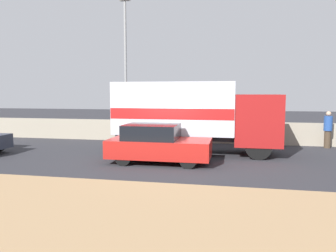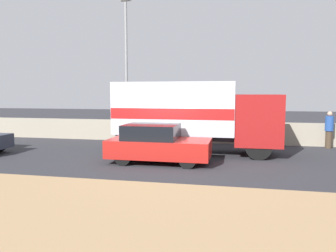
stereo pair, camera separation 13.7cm
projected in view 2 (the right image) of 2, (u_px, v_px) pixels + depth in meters
ground_plane at (162, 163)px, 12.92m from camera, size 80.00×80.00×0.00m
dirt_shoulder_foreground at (106, 215)px, 7.35m from camera, size 60.00×5.60×0.04m
stone_wall_backdrop at (185, 131)px, 18.45m from camera, size 60.00×0.35×1.19m
street_lamp at (126, 61)px, 17.82m from camera, size 0.56×0.28×7.88m
box_truck at (192, 113)px, 14.95m from camera, size 7.39×2.42×3.24m
car_hatchback at (157, 144)px, 12.96m from camera, size 4.02×1.85×1.52m
pedestrian at (329, 129)px, 16.31m from camera, size 0.40×0.40×1.85m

